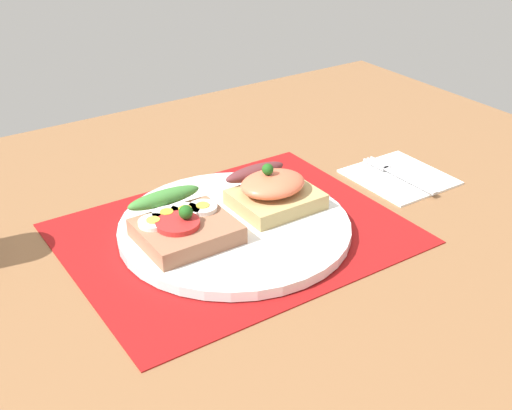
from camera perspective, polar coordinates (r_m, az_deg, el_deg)
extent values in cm
cube|color=brown|center=(78.54, -1.82, -3.52)|extent=(120.00, 90.00, 3.20)
cube|color=maroon|center=(77.62, -1.84, -2.43)|extent=(38.26, 30.39, 0.30)
cylinder|color=white|center=(77.24, -1.85, -1.96)|extent=(27.17, 27.17, 1.19)
cube|color=#9A664B|center=(73.98, -6.14, -2.17)|extent=(10.36, 9.04, 2.04)
cylinder|color=red|center=(72.41, -6.64, -1.73)|extent=(4.91, 4.91, 0.60)
ellipsoid|color=#3E7E34|center=(76.91, -7.95, 0.63)|extent=(9.12, 2.20, 1.80)
sphere|color=#1E5919|center=(72.79, -6.20, -0.53)|extent=(1.60, 1.60, 1.60)
cylinder|color=white|center=(73.36, -8.88, -1.51)|extent=(3.35, 3.35, 0.50)
cylinder|color=yellow|center=(73.20, -8.90, -1.28)|extent=(1.51, 1.51, 0.16)
cylinder|color=white|center=(74.74, -7.72, -0.81)|extent=(3.35, 3.35, 0.50)
cylinder|color=yellow|center=(74.58, -7.74, -0.59)|extent=(1.51, 1.51, 0.16)
cylinder|color=white|center=(75.15, -6.15, -0.53)|extent=(3.35, 3.35, 0.50)
cylinder|color=yellow|center=(74.99, -6.16, -0.31)|extent=(1.51, 1.51, 0.16)
cylinder|color=white|center=(75.67, -4.63, -0.23)|extent=(3.35, 3.35, 0.50)
cylinder|color=yellow|center=(75.51, -4.64, -0.01)|extent=(1.51, 1.51, 0.16)
cube|color=tan|center=(80.02, 1.71, 0.49)|extent=(9.98, 8.23, 1.90)
ellipsoid|color=#EC6A48|center=(78.98, 1.46, 1.84)|extent=(8.18, 6.58, 2.39)
ellipsoid|color=brown|center=(82.48, -0.09, 2.85)|extent=(8.48, 2.20, 1.80)
sphere|color=#1E5919|center=(78.21, 1.02, 3.11)|extent=(1.40, 1.40, 1.40)
cube|color=white|center=(92.40, 12.47, 2.37)|extent=(11.79, 12.54, 0.60)
cube|color=#B7B7BC|center=(90.75, 13.11, 2.12)|extent=(0.80, 9.35, 0.32)
cube|color=#B7B7BC|center=(93.75, 11.00, 3.24)|extent=(1.50, 1.20, 0.32)
cube|color=#B7B7BC|center=(94.60, 9.89, 3.59)|extent=(0.32, 2.80, 0.32)
cube|color=#B7B7BC|center=(95.02, 10.18, 3.68)|extent=(0.32, 2.80, 0.32)
cube|color=#B7B7BC|center=(95.44, 10.46, 3.77)|extent=(0.32, 2.80, 0.32)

